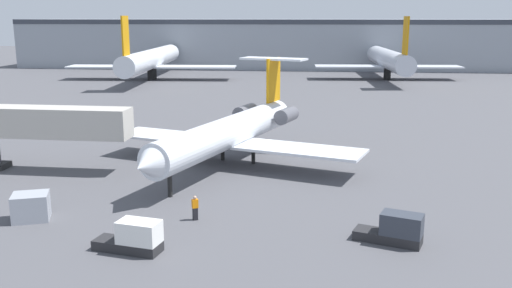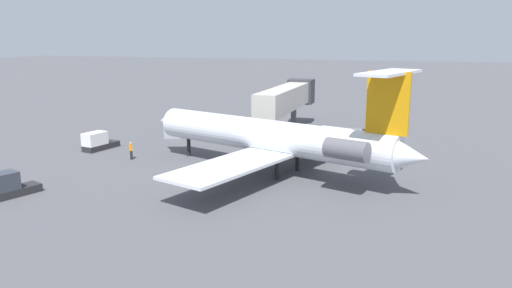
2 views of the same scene
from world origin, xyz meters
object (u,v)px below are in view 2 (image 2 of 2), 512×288
object	(u,v)px
baggage_tug_trailing	(5,187)
ground_crew_marshaller	(131,151)
regional_jet	(276,137)
baggage_tug_lead	(98,142)
jet_bridge	(288,98)
cargo_container_uld	(173,129)

from	to	relation	value
baggage_tug_trailing	ground_crew_marshaller	bearing A→B (deg)	168.72
regional_jet	ground_crew_marshaller	bearing A→B (deg)	-91.12
baggage_tug_lead	regional_jet	bearing A→B (deg)	82.37
jet_bridge	baggage_tug_trailing	size ratio (longest dim) A/B	4.11
baggage_tug_lead	cargo_container_uld	distance (m)	9.55
regional_jet	ground_crew_marshaller	size ratio (longest dim) A/B	15.70
cargo_container_uld	baggage_tug_lead	bearing A→B (deg)	-26.84
jet_bridge	baggage_tug_trailing	bearing A→B (deg)	-23.72
baggage_tug_lead	cargo_container_uld	bearing A→B (deg)	153.16
ground_crew_marshaller	baggage_tug_lead	size ratio (longest dim) A/B	0.40
baggage_tug_lead	baggage_tug_trailing	size ratio (longest dim) A/B	0.99
regional_jet	baggage_tug_trailing	size ratio (longest dim) A/B	6.26
regional_jet	cargo_container_uld	size ratio (longest dim) A/B	9.35
baggage_tug_lead	cargo_container_uld	xyz separation A→B (m)	(-8.52, 4.31, 0.06)
baggage_tug_trailing	cargo_container_uld	world-z (taller)	baggage_tug_trailing
regional_jet	ground_crew_marshaller	world-z (taller)	regional_jet
regional_jet	baggage_tug_lead	size ratio (longest dim) A/B	6.32
regional_jet	jet_bridge	size ratio (longest dim) A/B	1.52
baggage_tug_trailing	cargo_container_uld	distance (m)	23.71
jet_bridge	cargo_container_uld	world-z (taller)	jet_bridge
regional_jet	jet_bridge	xyz separation A→B (m)	(-18.09, -3.55, 1.07)
jet_bridge	baggage_tug_trailing	distance (m)	33.57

